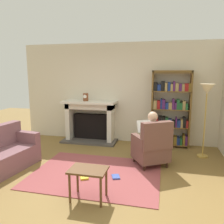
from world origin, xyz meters
name	(u,v)px	position (x,y,z in m)	size (l,w,h in m)	color
ground	(91,181)	(0.00, 0.00, 0.00)	(14.00, 14.00, 0.00)	olive
back_wall	(120,93)	(0.00, 2.55, 1.35)	(5.60, 0.10, 2.70)	beige
area_rug	(96,173)	(0.00, 0.30, 0.01)	(2.40, 1.80, 0.01)	#944446
fireplace	(90,120)	(-0.78, 2.30, 0.60)	(1.51, 0.64, 1.14)	#4C4742
mantel_clock	(86,97)	(-0.87, 2.20, 1.25)	(0.14, 0.14, 0.21)	brown
bookshelf	(171,110)	(1.38, 2.33, 0.95)	(0.98, 0.32, 1.96)	brown
armchair_reading	(152,146)	(1.01, 0.92, 0.42)	(0.87, 0.86, 0.97)	#331E14
seated_reader	(150,135)	(0.95, 1.02, 0.62)	(0.54, 0.59, 1.14)	silver
side_table	(88,174)	(0.15, -0.56, 0.41)	(0.56, 0.39, 0.49)	brown
scattered_books	(97,177)	(0.07, 0.12, 0.03)	(0.76, 0.38, 0.03)	#334CA5
floor_lamp	(207,96)	(2.12, 1.72, 1.41)	(0.32, 0.32, 1.67)	#B7933F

